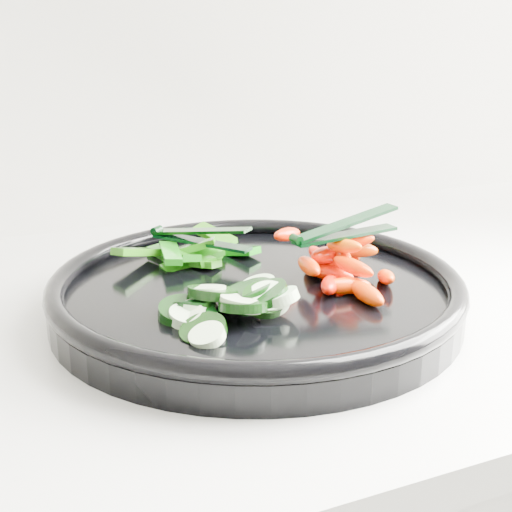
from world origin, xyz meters
name	(u,v)px	position (x,y,z in m)	size (l,w,h in m)	color
veggie_tray	(256,292)	(0.35, 1.66, 0.95)	(0.45, 0.45, 0.04)	black
cucumber_pile	(222,305)	(0.29, 1.61, 0.96)	(0.12, 0.11, 0.04)	black
carrot_pile	(338,262)	(0.43, 1.65, 0.97)	(0.10, 0.15, 0.05)	#FC5800
pepper_pile	(190,254)	(0.32, 1.75, 0.96)	(0.15, 0.10, 0.04)	#0C6D0A
tong_carrot	(343,230)	(0.43, 1.64, 1.00)	(0.11, 0.03, 0.02)	black
tong_pepper	(198,236)	(0.32, 1.75, 0.98)	(0.08, 0.10, 0.02)	black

